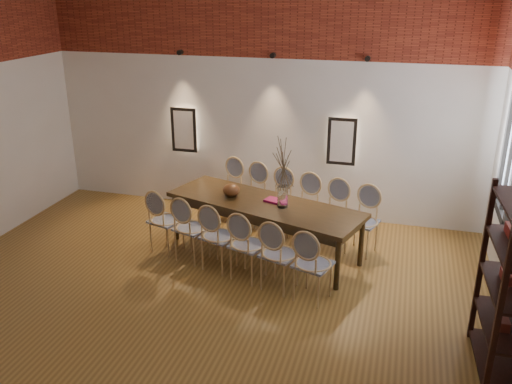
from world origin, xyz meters
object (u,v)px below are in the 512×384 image
(chair_near_e, at_px, (280,254))
(bowl, at_px, (231,190))
(chair_near_a, at_px, (166,220))
(chair_far_d, at_px, (304,208))
(chair_far_b, at_px, (252,195))
(book, at_px, (275,201))
(chair_near_b, at_px, (192,228))
(shelving_rack, at_px, (508,287))
(chair_far_c, at_px, (277,201))
(vase, at_px, (283,197))
(dining_table, at_px, (264,227))
(chair_far_f, at_px, (362,222))
(chair_far_a, at_px, (228,190))
(chair_far_e, at_px, (332,215))
(chair_near_f, at_px, (313,264))
(chair_near_d, at_px, (248,245))
(chair_near_c, at_px, (219,236))

(chair_near_e, bearing_deg, bowl, 150.78)
(chair_near_a, bearing_deg, chair_far_d, 46.33)
(chair_far_b, bearing_deg, book, 142.28)
(chair_near_b, relative_size, shelving_rack, 0.52)
(chair_near_e, xyz_separation_m, chair_far_c, (-0.44, 1.66, 0.00))
(vase, distance_m, shelving_rack, 3.06)
(chair_near_a, bearing_deg, dining_table, 32.15)
(chair_near_e, bearing_deg, chair_far_f, 72.35)
(chair_near_b, xyz_separation_m, shelving_rack, (3.71, -1.30, 0.43))
(chair_near_e, height_order, chair_far_a, same)
(chair_far_e, bearing_deg, vase, 61.37)
(chair_near_f, relative_size, vase, 3.13)
(chair_far_f, height_order, vase, vase)
(dining_table, height_order, chair_far_e, chair_far_e)
(shelving_rack, bearing_deg, dining_table, 144.88)
(chair_near_d, distance_m, chair_near_f, 0.92)
(chair_far_f, xyz_separation_m, shelving_rack, (1.51, -2.12, 0.43))
(book, bearing_deg, chair_near_c, -129.94)
(chair_near_d, distance_m, vase, 0.85)
(chair_far_a, xyz_separation_m, chair_far_c, (0.88, -0.28, 0.00))
(vase, bearing_deg, chair_near_c, -143.70)
(chair_far_d, distance_m, shelving_rack, 3.42)
(chair_far_a, distance_m, shelving_rack, 4.68)
(vase, bearing_deg, book, 132.99)
(chair_near_e, xyz_separation_m, chair_far_f, (0.88, 1.24, 0.00))
(chair_far_b, distance_m, chair_far_c, 0.46)
(chair_near_f, xyz_separation_m, chair_far_a, (-1.76, 2.08, 0.00))
(chair_near_b, height_order, vase, vase)
(chair_near_b, relative_size, chair_near_f, 1.00)
(dining_table, bearing_deg, vase, -0.00)
(bowl, bearing_deg, chair_near_d, -59.84)
(chair_near_b, xyz_separation_m, chair_far_e, (1.76, 0.96, 0.00))
(chair_near_f, bearing_deg, shelving_rack, -3.12)
(chair_near_f, height_order, bowl, chair_near_f)
(chair_near_e, relative_size, book, 3.62)
(chair_near_d, xyz_separation_m, book, (0.14, 0.83, 0.30))
(chair_far_b, xyz_separation_m, chair_far_d, (0.88, -0.28, 0.00))
(chair_far_c, height_order, book, chair_far_c)
(chair_near_b, bearing_deg, vase, 36.25)
(chair_near_e, relative_size, chair_far_d, 1.00)
(chair_near_d, bearing_deg, bowl, 137.83)
(book, bearing_deg, dining_table, -153.75)
(chair_far_b, distance_m, chair_far_e, 1.38)
(chair_near_a, height_order, chair_far_a, same)
(chair_far_e, bearing_deg, book, 46.75)
(chair_near_f, bearing_deg, chair_near_c, 180.00)
(chair_near_c, height_order, book, chair_near_c)
(chair_near_e, height_order, bowl, chair_near_e)
(chair_near_c, bearing_deg, vase, 53.98)
(chair_far_f, relative_size, shelving_rack, 0.52)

